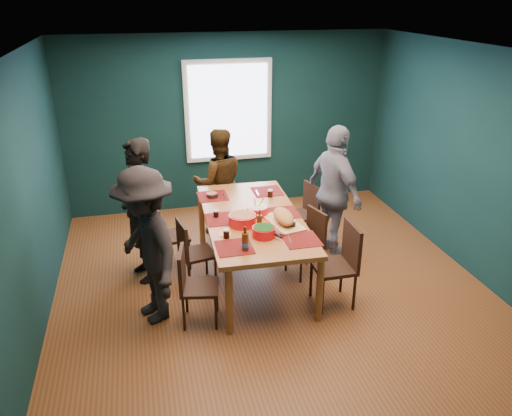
{
  "coord_description": "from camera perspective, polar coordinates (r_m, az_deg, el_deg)",
  "views": [
    {
      "loc": [
        -1.37,
        -5.01,
        3.25
      ],
      "look_at": [
        -0.12,
        0.18,
        0.91
      ],
      "focal_mm": 35.0,
      "sensor_mm": 36.0,
      "label": 1
    }
  ],
  "objects": [
    {
      "name": "room",
      "position": [
        5.77,
        0.92,
        4.62
      ],
      "size": [
        5.01,
        5.01,
        2.71
      ],
      "color": "brown",
      "rests_on": "ground"
    },
    {
      "name": "dining_table",
      "position": [
        5.85,
        -0.37,
        -1.63
      ],
      "size": [
        1.17,
        2.22,
        0.83
      ],
      "rotation": [
        0.0,
        0.0,
        -0.04
      ],
      "color": "#9F5B2F",
      "rests_on": "floor"
    },
    {
      "name": "chair_left_far",
      "position": [
        6.29,
        -10.31,
        -2.64
      ],
      "size": [
        0.44,
        0.44,
        0.86
      ],
      "rotation": [
        0.0,
        0.0,
        0.13
      ],
      "color": "black",
      "rests_on": "floor"
    },
    {
      "name": "chair_left_mid",
      "position": [
        5.88,
        -7.49,
        -4.63
      ],
      "size": [
        0.44,
        0.44,
        0.83
      ],
      "rotation": [
        0.0,
        0.0,
        0.19
      ],
      "color": "black",
      "rests_on": "floor"
    },
    {
      "name": "chair_left_near",
      "position": [
        5.25,
        -7.37,
        -8.24
      ],
      "size": [
        0.45,
        0.45,
        0.85
      ],
      "rotation": [
        0.0,
        0.0,
        -0.19
      ],
      "color": "black",
      "rests_on": "floor"
    },
    {
      "name": "chair_right_far",
      "position": [
        6.89,
        5.69,
        -0.11
      ],
      "size": [
        0.46,
        0.46,
        0.84
      ],
      "rotation": [
        0.0,
        0.0,
        0.24
      ],
      "color": "black",
      "rests_on": "floor"
    },
    {
      "name": "chair_right_mid",
      "position": [
        6.13,
        6.21,
        -3.35
      ],
      "size": [
        0.47,
        0.47,
        0.82
      ],
      "rotation": [
        0.0,
        0.0,
        0.3
      ],
      "color": "black",
      "rests_on": "floor"
    },
    {
      "name": "chair_right_near",
      "position": [
        5.56,
        9.79,
        -5.73
      ],
      "size": [
        0.43,
        0.43,
        0.96
      ],
      "rotation": [
        0.0,
        0.0,
        -0.01
      ],
      "color": "black",
      "rests_on": "floor"
    },
    {
      "name": "person_far_left",
      "position": [
        5.99,
        -13.12,
        -0.38
      ],
      "size": [
        0.57,
        0.73,
        1.75
      ],
      "primitive_type": "imported",
      "rotation": [
        0.0,
        0.0,
        4.98
      ],
      "color": "black",
      "rests_on": "floor"
    },
    {
      "name": "person_back",
      "position": [
        7.05,
        -4.28,
        2.96
      ],
      "size": [
        0.75,
        0.59,
        1.54
      ],
      "primitive_type": "imported",
      "rotation": [
        0.0,
        0.0,
        3.14
      ],
      "color": "black",
      "rests_on": "floor"
    },
    {
      "name": "person_right",
      "position": [
        6.45,
        8.96,
        1.74
      ],
      "size": [
        0.66,
        1.1,
        1.75
      ],
      "primitive_type": "imported",
      "rotation": [
        0.0,
        0.0,
        1.81
      ],
      "color": "silver",
      "rests_on": "floor"
    },
    {
      "name": "person_near_left",
      "position": [
        5.22,
        -12.38,
        -4.34
      ],
      "size": [
        0.97,
        1.25,
        1.7
      ],
      "primitive_type": "imported",
      "rotation": [
        0.0,
        0.0,
        5.06
      ],
      "color": "black",
      "rests_on": "floor"
    },
    {
      "name": "bowl_salad",
      "position": [
        5.58,
        -1.55,
        -1.29
      ],
      "size": [
        0.31,
        0.31,
        0.13
      ],
      "color": "red",
      "rests_on": "dining_table"
    },
    {
      "name": "bowl_dumpling",
      "position": [
        5.83,
        0.17,
        -0.24
      ],
      "size": [
        0.26,
        0.26,
        0.24
      ],
      "color": "red",
      "rests_on": "dining_table"
    },
    {
      "name": "bowl_herbs",
      "position": [
        5.32,
        0.88,
        -2.68
      ],
      "size": [
        0.25,
        0.25,
        0.11
      ],
      "color": "red",
      "rests_on": "dining_table"
    },
    {
      "name": "cutting_board",
      "position": [
        5.61,
        3.14,
        -1.13
      ],
      "size": [
        0.4,
        0.72,
        0.16
      ],
      "rotation": [
        0.0,
        0.0,
        0.2
      ],
      "color": "#D9B774",
      "rests_on": "dining_table"
    },
    {
      "name": "small_bowl",
      "position": [
        6.35,
        -5.01,
        1.49
      ],
      "size": [
        0.14,
        0.14,
        0.06
      ],
      "color": "black",
      "rests_on": "dining_table"
    },
    {
      "name": "beer_bottle_a",
      "position": [
        5.02,
        -1.24,
        -3.89
      ],
      "size": [
        0.07,
        0.07,
        0.27
      ],
      "color": "#49250D",
      "rests_on": "dining_table"
    },
    {
      "name": "beer_bottle_b",
      "position": [
        5.47,
        0.41,
        -1.56
      ],
      "size": [
        0.06,
        0.06,
        0.23
      ],
      "color": "#49250D",
      "rests_on": "dining_table"
    },
    {
      "name": "cola_glass_a",
      "position": [
        5.3,
        -3.41,
        -2.9
      ],
      "size": [
        0.07,
        0.07,
        0.1
      ],
      "color": "black",
      "rests_on": "dining_table"
    },
    {
      "name": "cola_glass_b",
      "position": [
        5.52,
        4.22,
        -1.8
      ],
      "size": [
        0.07,
        0.07,
        0.09
      ],
      "color": "black",
      "rests_on": "dining_table"
    },
    {
      "name": "cola_glass_c",
      "position": [
        6.34,
        1.63,
        1.73
      ],
      "size": [
        0.07,
        0.07,
        0.1
      ],
      "color": "black",
      "rests_on": "dining_table"
    },
    {
      "name": "cola_glass_d",
      "position": [
        5.79,
        -4.59,
        -0.61
      ],
      "size": [
        0.06,
        0.06,
        0.09
      ],
      "color": "black",
      "rests_on": "dining_table"
    },
    {
      "name": "napkin_a",
      "position": [
        5.91,
        2.62,
        -0.54
      ],
      "size": [
        0.15,
        0.15,
        0.0
      ],
      "primitive_type": "cube",
      "rotation": [
        0.0,
        0.0,
        0.19
      ],
      "color": "#EF8864",
      "rests_on": "dining_table"
    },
    {
      "name": "napkin_b",
      "position": [
        5.41,
        -3.6,
        -2.92
      ],
      "size": [
        0.15,
        0.15,
        0.0
      ],
      "primitive_type": "cube",
      "rotation": [
        0.0,
        0.0,
        -0.17
      ],
      "color": "#EF8864",
      "rests_on": "dining_table"
    },
    {
      "name": "napkin_c",
      "position": [
        5.26,
        4.6,
        -3.77
      ],
      "size": [
        0.16,
        0.16,
        0.0
      ],
      "primitive_type": "cube",
      "rotation": [
        0.0,
        0.0,
        0.13
      ],
      "color": "#EF8864",
      "rests_on": "dining_table"
    }
  ]
}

